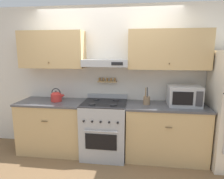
# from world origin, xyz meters

# --- Properties ---
(ground_plane) EXTENTS (16.00, 16.00, 0.00)m
(ground_plane) POSITION_xyz_m (0.00, 0.00, 0.00)
(ground_plane) COLOR brown
(wall_back) EXTENTS (5.20, 0.46, 2.55)m
(wall_back) POSITION_xyz_m (0.03, 0.61, 1.44)
(wall_back) COLOR silver
(wall_back) RESTS_ON ground_plane
(counter_left) EXTENTS (1.14, 0.65, 0.91)m
(counter_left) POSITION_xyz_m (-0.94, 0.33, 0.46)
(counter_left) COLOR tan
(counter_left) RESTS_ON ground_plane
(counter_right) EXTENTS (1.31, 0.65, 0.91)m
(counter_right) POSITION_xyz_m (1.02, 0.33, 0.46)
(counter_right) COLOR tan
(counter_right) RESTS_ON ground_plane
(stove_range) EXTENTS (0.73, 0.71, 1.01)m
(stove_range) POSITION_xyz_m (-0.00, 0.29, 0.47)
(stove_range) COLOR #ADAFB5
(stove_range) RESTS_ON ground_plane
(tea_kettle) EXTENTS (0.24, 0.19, 0.23)m
(tea_kettle) POSITION_xyz_m (-0.86, 0.35, 1.00)
(tea_kettle) COLOR red
(tea_kettle) RESTS_ON counter_left
(microwave) EXTENTS (0.50, 0.40, 0.32)m
(microwave) POSITION_xyz_m (1.29, 0.36, 1.07)
(microwave) COLOR #ADAFB5
(microwave) RESTS_ON counter_right
(utensil_crock) EXTENTS (0.11, 0.11, 0.29)m
(utensil_crock) POSITION_xyz_m (0.70, 0.35, 0.98)
(utensil_crock) COLOR #8E7051
(utensil_crock) RESTS_ON counter_right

